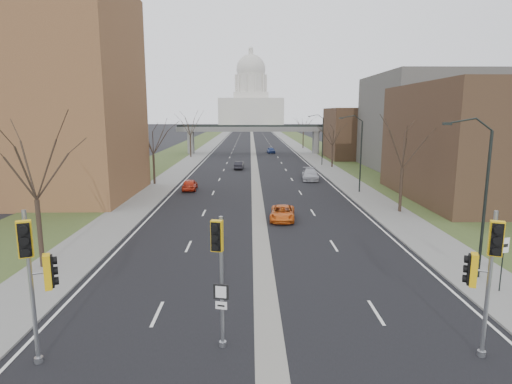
{
  "coord_description": "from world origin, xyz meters",
  "views": [
    {
      "loc": [
        -0.75,
        -16.16,
        9.01
      ],
      "look_at": [
        -0.38,
        10.76,
        4.03
      ],
      "focal_mm": 30.0,
      "sensor_mm": 36.0,
      "label": 1
    }
  ],
  "objects_px": {
    "signal_pole_left": "(36,266)",
    "car_right_far": "(271,150)",
    "signal_pole_right": "(485,264)",
    "car_right_near": "(282,213)",
    "signal_pole_median": "(219,260)",
    "speed_limit_sign": "(503,255)",
    "car_right_mid": "(310,174)",
    "car_left_near": "(190,184)",
    "car_left_far": "(239,165)"
  },
  "relations": [
    {
      "from": "car_right_near",
      "to": "speed_limit_sign",
      "type": "bearing_deg",
      "value": -51.46
    },
    {
      "from": "speed_limit_sign",
      "to": "car_left_near",
      "type": "distance_m",
      "value": 35.82
    },
    {
      "from": "signal_pole_right",
      "to": "car_right_far",
      "type": "bearing_deg",
      "value": 114.77
    },
    {
      "from": "signal_pole_left",
      "to": "car_right_mid",
      "type": "height_order",
      "value": "signal_pole_left"
    },
    {
      "from": "car_right_near",
      "to": "car_right_far",
      "type": "distance_m",
      "value": 62.16
    },
    {
      "from": "car_right_near",
      "to": "car_right_far",
      "type": "bearing_deg",
      "value": 93.79
    },
    {
      "from": "signal_pole_left",
      "to": "car_right_mid",
      "type": "xyz_separation_m",
      "value": [
        15.7,
        43.47,
        -2.99
      ]
    },
    {
      "from": "signal_pole_right",
      "to": "signal_pole_left",
      "type": "bearing_deg",
      "value": -157.04
    },
    {
      "from": "signal_pole_left",
      "to": "car_left_near",
      "type": "bearing_deg",
      "value": 66.1
    },
    {
      "from": "car_left_near",
      "to": "car_left_far",
      "type": "bearing_deg",
      "value": -107.14
    },
    {
      "from": "car_left_far",
      "to": "car_right_near",
      "type": "bearing_deg",
      "value": 101.62
    },
    {
      "from": "speed_limit_sign",
      "to": "car_right_far",
      "type": "height_order",
      "value": "speed_limit_sign"
    },
    {
      "from": "signal_pole_right",
      "to": "car_right_mid",
      "type": "bearing_deg",
      "value": 112.55
    },
    {
      "from": "signal_pole_right",
      "to": "speed_limit_sign",
      "type": "relative_size",
      "value": 2.01
    },
    {
      "from": "car_left_far",
      "to": "car_right_far",
      "type": "distance_m",
      "value": 29.03
    },
    {
      "from": "signal_pole_median",
      "to": "car_left_near",
      "type": "relative_size",
      "value": 1.3
    },
    {
      "from": "signal_pole_right",
      "to": "car_right_mid",
      "type": "xyz_separation_m",
      "value": [
        -0.22,
        43.28,
        -2.91
      ]
    },
    {
      "from": "car_right_near",
      "to": "car_right_far",
      "type": "xyz_separation_m",
      "value": [
        2.02,
        62.12,
        0.06
      ]
    },
    {
      "from": "car_right_mid",
      "to": "car_right_far",
      "type": "height_order",
      "value": "car_right_mid"
    },
    {
      "from": "signal_pole_left",
      "to": "signal_pole_median",
      "type": "relative_size",
      "value": 1.1
    },
    {
      "from": "signal_pole_left",
      "to": "car_right_mid",
      "type": "bearing_deg",
      "value": 46.77
    },
    {
      "from": "signal_pole_right",
      "to": "car_left_near",
      "type": "relative_size",
      "value": 1.4
    },
    {
      "from": "signal_pole_median",
      "to": "car_left_near",
      "type": "bearing_deg",
      "value": 112.8
    },
    {
      "from": "car_left_far",
      "to": "car_right_far",
      "type": "height_order",
      "value": "car_right_far"
    },
    {
      "from": "car_left_near",
      "to": "car_right_far",
      "type": "distance_m",
      "value": 49.08
    },
    {
      "from": "car_right_far",
      "to": "signal_pole_median",
      "type": "bearing_deg",
      "value": -100.6
    },
    {
      "from": "signal_pole_median",
      "to": "signal_pole_right",
      "type": "height_order",
      "value": "signal_pole_right"
    },
    {
      "from": "car_right_near",
      "to": "car_right_mid",
      "type": "relative_size",
      "value": 0.83
    },
    {
      "from": "signal_pole_left",
      "to": "car_right_far",
      "type": "distance_m",
      "value": 84.35
    },
    {
      "from": "car_right_far",
      "to": "signal_pole_right",
      "type": "bearing_deg",
      "value": -93.97
    },
    {
      "from": "car_right_mid",
      "to": "car_right_far",
      "type": "relative_size",
      "value": 1.34
    },
    {
      "from": "speed_limit_sign",
      "to": "car_right_mid",
      "type": "relative_size",
      "value": 0.53
    },
    {
      "from": "car_left_far",
      "to": "car_right_far",
      "type": "bearing_deg",
      "value": -99.1
    },
    {
      "from": "car_left_far",
      "to": "signal_pole_right",
      "type": "bearing_deg",
      "value": 104.51
    },
    {
      "from": "signal_pole_right",
      "to": "car_right_mid",
      "type": "relative_size",
      "value": 1.06
    },
    {
      "from": "car_right_far",
      "to": "car_left_far",
      "type": "bearing_deg",
      "value": -109.56
    },
    {
      "from": "signal_pole_right",
      "to": "speed_limit_sign",
      "type": "distance_m",
      "value": 7.34
    },
    {
      "from": "signal_pole_right",
      "to": "car_left_far",
      "type": "distance_m",
      "value": 55.94
    },
    {
      "from": "signal_pole_left",
      "to": "signal_pole_right",
      "type": "bearing_deg",
      "value": -22.67
    },
    {
      "from": "signal_pole_median",
      "to": "car_right_far",
      "type": "bearing_deg",
      "value": 98.93
    },
    {
      "from": "car_left_near",
      "to": "car_right_near",
      "type": "distance_m",
      "value": 17.59
    },
    {
      "from": "speed_limit_sign",
      "to": "car_right_mid",
      "type": "bearing_deg",
      "value": 77.7
    },
    {
      "from": "signal_pole_median",
      "to": "car_left_far",
      "type": "distance_m",
      "value": 54.34
    },
    {
      "from": "signal_pole_right",
      "to": "car_right_near",
      "type": "xyz_separation_m",
      "value": [
        -5.67,
        21.07,
        -3.06
      ]
    },
    {
      "from": "signal_pole_left",
      "to": "car_right_far",
      "type": "relative_size",
      "value": 1.45
    },
    {
      "from": "signal_pole_left",
      "to": "car_right_far",
      "type": "xyz_separation_m",
      "value": [
        12.27,
        83.39,
        -3.09
      ]
    },
    {
      "from": "car_right_far",
      "to": "speed_limit_sign",
      "type": "bearing_deg",
      "value": -90.68
    },
    {
      "from": "car_left_near",
      "to": "car_right_mid",
      "type": "distance_m",
      "value": 17.18
    },
    {
      "from": "signal_pole_left",
      "to": "car_right_near",
      "type": "bearing_deg",
      "value": 40.9
    },
    {
      "from": "signal_pole_median",
      "to": "car_right_mid",
      "type": "distance_m",
      "value": 43.73
    }
  ]
}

